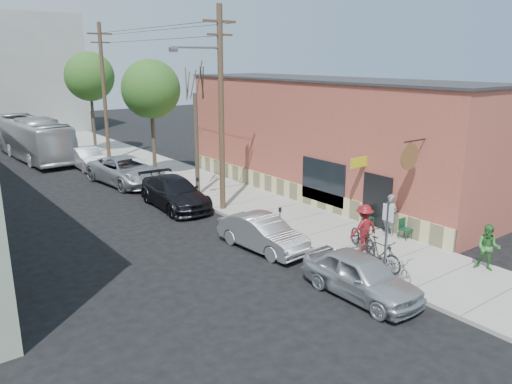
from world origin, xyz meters
TOP-DOWN VIEW (x-y plane):
  - ground at (0.00, 0.00)m, footprint 120.00×120.00m
  - sidewalk at (4.25, 11.00)m, footprint 4.50×58.00m
  - cafe_building at (8.99, 4.99)m, footprint 6.60×20.20m
  - sign_post at (2.35, -4.81)m, footprint 0.07×0.45m
  - parking_meter_near at (2.25, 0.84)m, footprint 0.14×0.14m
  - parking_meter_far at (2.25, 7.84)m, footprint 0.14×0.14m
  - utility_pole_near at (2.39, 5.69)m, footprint 3.57×0.28m
  - utility_pole_far at (2.45, 21.33)m, footprint 1.80×0.28m
  - tree_bare at (2.80, 8.79)m, footprint 0.24×0.24m
  - tree_leafy_mid at (2.80, 14.21)m, footprint 3.67×3.67m
  - tree_leafy_far at (2.80, 25.16)m, footprint 3.87×3.87m
  - patio_chair_a at (6.13, -0.80)m, footprint 0.62×0.62m
  - patio_chair_b at (6.20, -2.84)m, footprint 0.51×0.51m
  - patron_grey at (6.04, -2.09)m, footprint 0.46×0.69m
  - patron_green at (5.88, -6.64)m, footprint 0.92×1.02m
  - cyclist at (3.72, -2.64)m, footprint 1.34×0.89m
  - cyclist_bike at (3.72, -2.64)m, footprint 1.55×2.28m
  - parked_bike_a at (2.82, -4.24)m, footprint 0.69×2.01m
  - parked_bike_b at (2.58, -5.15)m, footprint 1.13×1.87m
  - car_0 at (0.80, -5.08)m, footprint 1.74×4.33m
  - car_1 at (0.80, 0.20)m, footprint 1.85×4.39m
  - car_2 at (0.80, 7.80)m, footprint 2.54×5.59m
  - car_3 at (0.80, 14.12)m, footprint 3.47×6.42m
  - car_4 at (0.35, 20.03)m, footprint 1.65×4.67m
  - bus at (-1.70, 26.04)m, footprint 3.26×11.77m

SIDE VIEW (x-z plane):
  - ground at x=0.00m, z-range 0.00..0.00m
  - sidewalk at x=4.25m, z-range 0.00..0.15m
  - patio_chair_a at x=6.13m, z-range 0.15..1.03m
  - patio_chair_b at x=6.20m, z-range 0.15..1.03m
  - parked_bike_b at x=2.58m, z-range 0.15..1.08m
  - car_1 at x=0.80m, z-range 0.00..1.41m
  - cyclist_bike at x=3.72m, z-range 0.15..1.29m
  - car_0 at x=0.80m, z-range 0.00..1.48m
  - parked_bike_a at x=2.82m, z-range 0.15..1.34m
  - car_4 at x=0.35m, z-range 0.00..1.53m
  - car_2 at x=0.80m, z-range 0.00..1.59m
  - car_3 at x=0.80m, z-range 0.00..1.71m
  - parking_meter_near at x=2.25m, z-range 0.36..1.60m
  - parking_meter_far at x=2.25m, z-range 0.36..1.60m
  - patron_green at x=5.88m, z-range 0.15..1.88m
  - patron_grey at x=6.04m, z-range 0.15..1.98m
  - cyclist at x=3.72m, z-range 0.15..2.08m
  - bus at x=-1.70m, z-range 0.00..3.25m
  - sign_post at x=2.35m, z-range 0.43..3.23m
  - tree_bare at x=2.80m, z-range 0.15..5.85m
  - cafe_building at x=8.99m, z-range 0.00..6.61m
  - utility_pole_far at x=2.45m, z-range 0.34..10.34m
  - utility_pole_near at x=2.39m, z-range 0.41..10.41m
  - tree_leafy_mid at x=2.80m, z-range 2.04..9.52m
  - tree_leafy_far at x=2.80m, z-range 2.22..10.27m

